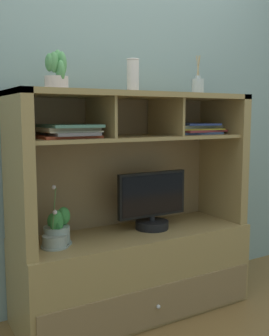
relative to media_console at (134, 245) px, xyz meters
name	(u,v)px	position (x,y,z in m)	size (l,w,h in m)	color
floor_plane	(134,311)	(0.00, -0.01, -0.42)	(6.00, 6.00, 0.02)	brown
back_wall	(112,82)	(0.00, 0.27, 0.99)	(6.00, 0.02, 2.80)	#819999
media_console	(134,245)	(0.00, 0.00, 0.00)	(1.42, 0.52, 1.32)	#977C4B
tv_monitor	(152,204)	(0.12, -0.01, 0.24)	(0.46, 0.20, 0.35)	black
potted_orchid	(55,240)	(-0.51, -0.05, 0.13)	(0.15, 0.15, 0.33)	#8F9993
potted_fern	(57,230)	(-0.48, -0.01, 0.16)	(0.16, 0.16, 0.20)	#8B9A96
magazine_stack_left	(193,129)	(0.46, 0.03, 0.69)	(0.36, 0.32, 0.07)	#394E7E
magazine_stack_centre	(69,131)	(-0.41, -0.03, 0.70)	(0.32, 0.30, 0.07)	#9C3A24
diffuser_bottle	(198,86)	(0.46, -0.01, 0.96)	(0.08, 0.08, 0.24)	#AFB7BB
potted_succulent	(57,71)	(-0.46, 0.00, 1.00)	(0.14, 0.14, 0.21)	beige
ceramic_vase	(133,76)	(0.00, 0.01, 1.01)	(0.07, 0.07, 0.19)	silver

